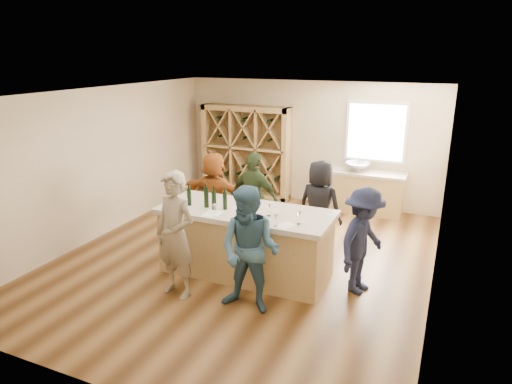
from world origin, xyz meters
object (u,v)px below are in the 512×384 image
at_px(tasting_counter_base, 246,244).
at_px(person_far_mid, 254,199).
at_px(sink, 357,167).
at_px(wine_bottle_c, 206,198).
at_px(wine_bottle_d, 214,200).
at_px(person_far_right, 319,206).
at_px(wine_bottle_e, 225,201).
at_px(person_server, 363,241).
at_px(person_near_left, 175,235).
at_px(wine_rack, 246,152).
at_px(wine_bottle_a, 189,197).
at_px(person_near_right, 250,251).
at_px(person_far_left, 215,193).

distance_m(tasting_counter_base, person_far_mid, 1.31).
xyz_separation_m(sink, wine_bottle_c, (-1.58, -3.84, 0.22)).
xyz_separation_m(wine_bottle_c, wine_bottle_d, (0.16, -0.04, -0.01)).
height_order(person_far_mid, person_far_right, person_far_mid).
bearing_deg(sink, wine_bottle_d, -110.06).
xyz_separation_m(tasting_counter_base, wine_bottle_e, (-0.30, -0.10, 0.72)).
relative_size(sink, person_far_mid, 0.32).
distance_m(wine_bottle_d, person_server, 2.30).
relative_size(person_far_mid, person_far_right, 1.04).
bearing_deg(person_near_left, person_far_mid, 94.50).
bearing_deg(person_server, wine_rack, 60.96).
distance_m(person_near_left, person_server, 2.69).
bearing_deg(wine_bottle_d, person_near_left, -102.81).
height_order(wine_rack, sink, wine_rack).
height_order(wine_bottle_a, person_server, person_server).
xyz_separation_m(tasting_counter_base, person_far_mid, (-0.38, 1.20, 0.35)).
relative_size(sink, person_far_right, 0.33).
distance_m(wine_bottle_e, person_near_left, 0.99).
bearing_deg(sink, person_near_left, -108.85).
height_order(person_near_left, person_far_mid, person_near_left).
height_order(wine_bottle_c, wine_bottle_e, wine_bottle_c).
bearing_deg(person_near_left, tasting_counter_base, 68.57).
relative_size(person_near_right, person_far_right, 1.07).
height_order(wine_bottle_e, person_near_left, person_near_left).
height_order(wine_bottle_c, person_near_left, person_near_left).
height_order(wine_bottle_a, person_far_right, person_far_right).
height_order(person_near_left, person_far_right, person_near_left).
relative_size(person_near_left, person_far_mid, 1.09).
height_order(wine_bottle_d, person_near_left, person_near_left).
bearing_deg(person_near_left, person_near_right, 13.49).
bearing_deg(person_near_right, person_far_left, 127.22).
bearing_deg(person_server, person_far_left, 85.82).
xyz_separation_m(sink, person_far_right, (-0.17, -2.35, -0.19)).
xyz_separation_m(person_near_left, person_near_right, (1.14, 0.05, -0.05)).
bearing_deg(tasting_counter_base, person_server, 5.24).
xyz_separation_m(tasting_counter_base, wine_bottle_d, (-0.45, -0.18, 0.73)).
bearing_deg(person_server, person_far_right, 56.30).
height_order(sink, tasting_counter_base, sink).
xyz_separation_m(wine_bottle_a, wine_bottle_d, (0.46, -0.02, 0.01)).
height_order(sink, wine_bottle_d, wine_bottle_d).
xyz_separation_m(wine_rack, person_near_left, (1.10, -4.77, -0.17)).
relative_size(person_near_right, person_far_left, 1.09).
height_order(wine_bottle_e, person_far_mid, person_far_mid).
relative_size(wine_rack, tasting_counter_base, 0.85).
bearing_deg(wine_bottle_e, wine_bottle_c, -174.53).
bearing_deg(person_near_right, wine_bottle_e, 132.76).
xyz_separation_m(wine_rack, wine_bottle_e, (1.43, -3.88, 0.12)).
bearing_deg(sink, wine_bottle_a, -115.88).
height_order(person_near_left, person_near_right, person_near_left).
xyz_separation_m(person_server, person_far_right, (-0.99, 1.20, 0.02)).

